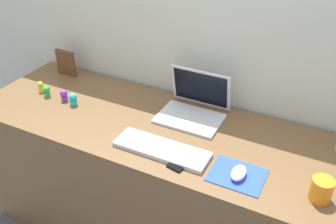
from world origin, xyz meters
The scene contains 13 objects.
back_wall centered at (0.00, 0.35, 0.75)m, with size 3.06×0.05×1.49m, color beige.
desk centered at (0.00, 0.00, 0.37)m, with size 1.86×0.61×0.74m, color brown.
laptop centered at (0.10, 0.17, 0.79)m, with size 0.30×0.26×0.21m.
keyboard centered at (0.09, -0.16, 0.75)m, with size 0.41×0.13×0.02m, color silver.
mousepad centered at (0.42, -0.16, 0.74)m, with size 0.21×0.17×0.00m, color blue.
mouse centered at (0.43, -0.17, 0.76)m, with size 0.06×0.10×0.03m, color silver.
cell_phone centered at (0.20, -0.18, 0.74)m, with size 0.06×0.13×0.01m, color black.
picture_frame centered at (-0.72, 0.22, 0.81)m, with size 0.12×0.02×0.15m, color brown.
coffee_mug centered at (0.72, -0.14, 0.78)m, with size 0.08×0.08×0.09m, color orange.
toy_figurine_green centered at (-0.65, -0.02, 0.77)m, with size 0.04×0.04×0.06m.
toy_figurine_purple centered at (-0.55, -0.02, 0.77)m, with size 0.04×0.04×0.06m.
toy_figurine_yellow centered at (-0.72, 0.00, 0.77)m, with size 0.03×0.03×0.06m.
toy_figurine_cyan centered at (-0.48, -0.03, 0.77)m, with size 0.04×0.04×0.06m.
Camera 1 is at (0.68, -1.26, 1.74)m, focal length 40.57 mm.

